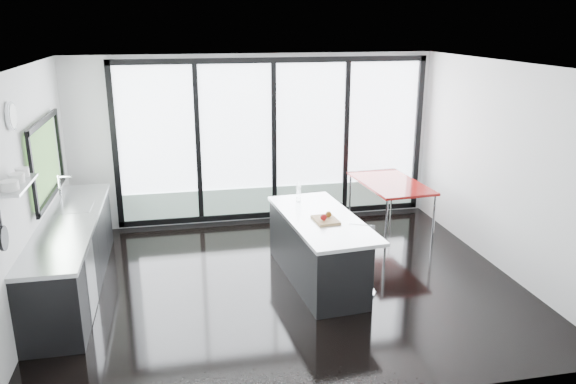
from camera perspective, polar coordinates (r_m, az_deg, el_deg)
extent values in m
cube|color=black|center=(7.47, -0.29, -9.17)|extent=(6.00, 5.00, 0.00)
cube|color=white|center=(6.72, -0.33, 12.76)|extent=(6.00, 5.00, 0.00)
cube|color=silver|center=(9.36, -3.32, 5.31)|extent=(6.00, 0.00, 2.80)
cube|color=white|center=(9.38, -1.47, 5.35)|extent=(5.00, 0.02, 2.50)
cube|color=gray|center=(9.61, -1.38, -0.72)|extent=(5.00, 0.02, 0.44)
cube|color=black|center=(9.21, -9.13, 4.92)|extent=(0.08, 0.04, 2.50)
cube|color=black|center=(9.34, -1.43, 5.30)|extent=(0.08, 0.04, 2.50)
cube|color=black|center=(9.64, 5.94, 5.58)|extent=(0.08, 0.04, 2.50)
cube|color=silver|center=(4.68, 5.73, -7.02)|extent=(6.00, 0.00, 2.80)
cube|color=silver|center=(7.05, -24.98, -0.24)|extent=(0.00, 5.00, 2.80)
cube|color=#467136|center=(7.84, -23.54, 3.08)|extent=(0.02, 1.60, 0.90)
cube|color=#AAADAF|center=(6.13, -25.90, 0.63)|extent=(0.25, 0.80, 0.03)
cylinder|color=white|center=(6.56, -26.32, 6.95)|extent=(0.04, 0.30, 0.30)
cylinder|color=black|center=(5.90, -26.95, -4.22)|extent=(0.03, 0.24, 0.24)
cube|color=silver|center=(8.09, 21.04, 2.29)|extent=(0.00, 5.00, 2.80)
cube|color=black|center=(7.66, -21.06, -6.13)|extent=(0.65, 3.20, 0.87)
cube|color=#AAADAF|center=(7.50, -21.43, -2.89)|extent=(0.69, 3.24, 0.05)
cube|color=#AAADAF|center=(7.97, -20.87, -1.69)|extent=(0.45, 0.48, 0.06)
cylinder|color=silver|center=(7.93, -22.13, -0.07)|extent=(0.02, 0.02, 0.44)
cube|color=#AAADAF|center=(6.94, -19.40, -8.53)|extent=(0.03, 0.60, 0.80)
cube|color=black|center=(7.42, 2.85, -5.95)|extent=(0.88, 2.11, 0.81)
cube|color=#AAADAF|center=(7.28, 3.45, -2.76)|extent=(1.08, 2.19, 0.05)
cube|color=tan|center=(7.15, 3.85, -2.84)|extent=(0.31, 0.40, 0.03)
sphere|color=maroon|center=(7.07, 3.63, -2.57)|extent=(0.09, 0.09, 0.08)
sphere|color=brown|center=(7.19, 4.14, -2.27)|extent=(0.09, 0.09, 0.08)
cylinder|color=silver|center=(7.84, 1.07, -0.10)|extent=(0.07, 0.07, 0.26)
cylinder|color=silver|center=(7.12, 7.25, -7.72)|extent=(0.56, 0.56, 0.67)
cylinder|color=silver|center=(8.08, 4.68, -4.74)|extent=(0.39, 0.39, 0.62)
cube|color=maroon|center=(9.22, 10.25, -1.47)|extent=(0.99, 1.61, 0.83)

